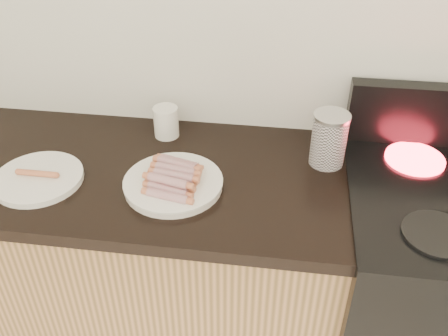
# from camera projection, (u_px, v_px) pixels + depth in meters

# --- Properties ---
(wall_back) EXTENTS (4.00, 0.04, 2.60)m
(wall_back) POSITION_uv_depth(u_px,v_px,m) (227.00, 10.00, 1.51)
(wall_back) COLOR silver
(wall_back) RESTS_ON ground
(cabinet_base) EXTENTS (2.20, 0.59, 0.86)m
(cabinet_base) POSITION_uv_depth(u_px,v_px,m) (28.00, 262.00, 1.85)
(cabinet_base) COLOR #AA774A
(cabinet_base) RESTS_ON floor
(stove) EXTENTS (0.76, 0.65, 0.91)m
(stove) POSITION_uv_depth(u_px,v_px,m) (445.00, 305.00, 1.66)
(stove) COLOR black
(stove) RESTS_ON floor
(burner_near_left) EXTENTS (0.18, 0.18, 0.01)m
(burner_near_left) POSITION_uv_depth(u_px,v_px,m) (437.00, 234.00, 1.27)
(burner_near_left) COLOR black
(burner_near_left) RESTS_ON stove
(burner_far_left) EXTENTS (0.18, 0.18, 0.01)m
(burner_far_left) POSITION_uv_depth(u_px,v_px,m) (415.00, 159.00, 1.54)
(burner_far_left) COLOR #FF1E2D
(burner_far_left) RESTS_ON stove
(main_plate) EXTENTS (0.35, 0.35, 0.02)m
(main_plate) POSITION_uv_depth(u_px,v_px,m) (173.00, 184.00, 1.45)
(main_plate) COLOR white
(main_plate) RESTS_ON counter_slab
(side_plate) EXTENTS (0.29, 0.29, 0.02)m
(side_plate) POSITION_uv_depth(u_px,v_px,m) (39.00, 178.00, 1.47)
(side_plate) COLOR silver
(side_plate) RESTS_ON counter_slab
(hotdog_pile) EXTENTS (0.12, 0.22, 0.05)m
(hotdog_pile) POSITION_uv_depth(u_px,v_px,m) (173.00, 176.00, 1.43)
(hotdog_pile) COLOR maroon
(hotdog_pile) RESTS_ON main_plate
(plain_sausages) EXTENTS (0.12, 0.02, 0.02)m
(plain_sausages) POSITION_uv_depth(u_px,v_px,m) (37.00, 173.00, 1.46)
(plain_sausages) COLOR #BE6E46
(plain_sausages) RESTS_ON side_plate
(canister) EXTENTS (0.11, 0.11, 0.17)m
(canister) POSITION_uv_depth(u_px,v_px,m) (329.00, 139.00, 1.51)
(canister) COLOR white
(canister) RESTS_ON counter_slab
(mug) EXTENTS (0.10, 0.10, 0.10)m
(mug) POSITION_uv_depth(u_px,v_px,m) (166.00, 122.00, 1.65)
(mug) COLOR white
(mug) RESTS_ON counter_slab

